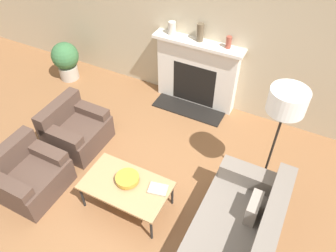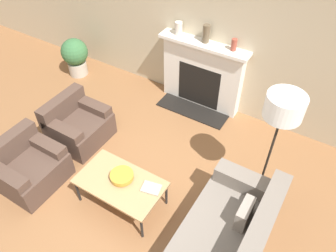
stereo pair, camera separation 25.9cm
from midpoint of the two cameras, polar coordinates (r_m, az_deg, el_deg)
The scene contains 14 objects.
ground_plane at distance 4.43m, azimuth -8.03°, elevation -13.44°, with size 18.00×18.00×0.00m, color brown.
wall_back at distance 5.14m, azimuth 6.15°, elevation 17.50°, with size 18.00×0.06×2.90m.
fireplace at distance 5.50m, azimuth 3.59°, elevation 9.01°, with size 1.48×0.59×1.18m.
couch at distance 3.79m, azimuth 8.91°, elevation -20.64°, with size 0.88×1.98×0.81m.
armchair_near at distance 4.74m, azimuth -24.52°, elevation -7.87°, with size 0.74×0.81×0.69m.
armchair_far at distance 5.12m, azimuth -17.21°, elevation -0.71°, with size 0.74×0.81×0.69m.
coffee_table at distance 4.12m, azimuth -9.13°, elevation -10.37°, with size 1.08×0.63×0.42m.
bowl at distance 4.09m, azimuth -8.93°, elevation -9.08°, with size 0.29×0.29×0.08m.
book at distance 4.00m, azimuth -3.64°, elevation -10.96°, with size 0.26×0.21×0.02m.
floor_lamp at distance 3.72m, azimuth 17.96°, elevation 3.14°, with size 0.42×0.42×1.62m.
mantel_vase_left at distance 5.33m, azimuth -0.75°, elevation 16.67°, with size 0.12×0.12×0.21m.
mantel_vase_center_left at distance 5.13m, azimuth 4.12°, elevation 15.92°, with size 0.11×0.11×0.28m.
mantel_vase_center_right at distance 5.02m, azimuth 9.02°, elevation 14.17°, with size 0.08×0.08×0.18m.
potted_plant at distance 6.50m, azimuth -18.50°, elevation 10.95°, with size 0.50×0.50×0.73m.
Camera 1 is at (1.51, -1.92, 3.68)m, focal length 35.00 mm.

